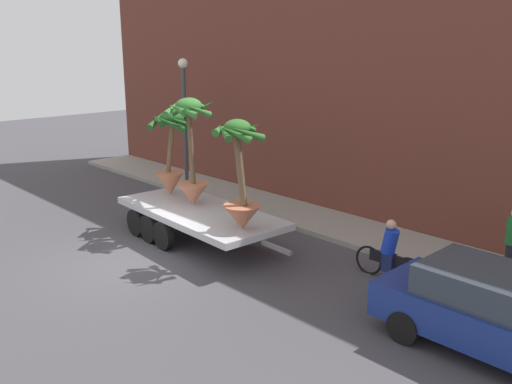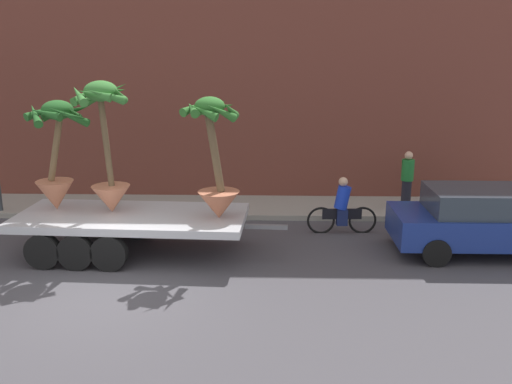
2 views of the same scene
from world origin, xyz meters
TOP-DOWN VIEW (x-y plane):
  - ground_plane at (0.00, 0.00)m, footprint 60.00×60.00m
  - sidewalk at (0.00, 6.10)m, footprint 24.00×2.20m
  - building_facade at (0.00, 7.80)m, footprint 24.00×1.20m
  - flatbed_trailer at (-0.28, 2.33)m, footprint 6.39×2.57m
  - potted_palm_rear at (-0.56, 2.48)m, footprint 1.40×1.38m
  - potted_palm_middle at (2.00, 2.05)m, footprint 1.31×1.27m
  - potted_palm_front at (-1.81, 2.66)m, footprint 1.59×1.58m
  - cyclist at (5.12, 3.99)m, footprint 1.84×0.36m
  - parked_car at (8.38, 2.57)m, footprint 4.59×1.96m
  - pedestrian_near_gate at (7.22, 5.84)m, footprint 0.36×0.36m

SIDE VIEW (x-z plane):
  - ground_plane at x=0.00m, z-range 0.00..0.00m
  - sidewalk at x=0.00m, z-range 0.00..0.15m
  - cyclist at x=5.12m, z-range -0.10..1.44m
  - flatbed_trailer at x=-0.28m, z-range 0.27..1.25m
  - parked_car at x=8.38m, z-range 0.04..1.62m
  - pedestrian_near_gate at x=7.22m, z-range 0.19..1.90m
  - potted_palm_middle at x=2.00m, z-range 0.85..3.61m
  - potted_palm_front at x=-1.81m, z-range 0.99..3.60m
  - potted_palm_rear at x=-0.56m, z-range 1.00..4.06m
  - building_facade at x=0.00m, z-range 0.00..9.99m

